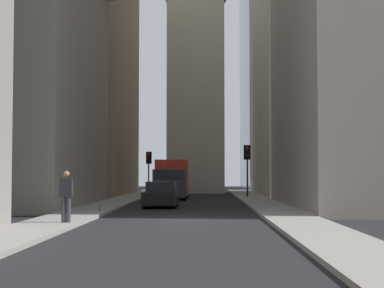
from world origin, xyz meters
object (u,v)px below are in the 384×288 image
(delivery_truck, at_px, (172,179))
(traffic_light_far_junction, at_px, (149,162))
(discarded_bottle, at_px, (100,209))
(pedestrian, at_px, (66,194))
(sedan_black, at_px, (161,195))
(traffic_light_midblock, at_px, (247,159))

(delivery_truck, bearing_deg, traffic_light_far_junction, 13.50)
(delivery_truck, height_order, discarded_bottle, delivery_truck)
(delivery_truck, bearing_deg, pedestrian, 174.01)
(sedan_black, xyz_separation_m, discarded_bottle, (-6.47, 2.32, -0.42))
(traffic_light_far_junction, xyz_separation_m, discarded_bottle, (-28.32, -0.35, -2.61))
(sedan_black, bearing_deg, delivery_truck, 0.00)
(sedan_black, relative_size, pedestrian, 2.37)
(sedan_black, relative_size, discarded_bottle, 15.93)
(pedestrian, relative_size, discarded_bottle, 6.71)
(traffic_light_far_junction, bearing_deg, pedestrian, -179.63)
(delivery_truck, xyz_separation_m, traffic_light_far_junction, (11.15, 2.68, 1.40))
(delivery_truck, distance_m, pedestrian, 23.55)
(sedan_black, bearing_deg, traffic_light_far_junction, 6.98)
(traffic_light_midblock, height_order, traffic_light_far_junction, traffic_light_midblock)
(traffic_light_far_junction, bearing_deg, sedan_black, -173.02)
(traffic_light_midblock, bearing_deg, traffic_light_far_junction, 41.34)
(delivery_truck, height_order, sedan_black, delivery_truck)
(traffic_light_midblock, distance_m, discarded_bottle, 20.68)
(traffic_light_far_junction, bearing_deg, discarded_bottle, -179.29)
(traffic_light_midblock, relative_size, traffic_light_far_junction, 1.04)
(delivery_truck, distance_m, sedan_black, 10.73)
(traffic_light_far_junction, height_order, pedestrian, traffic_light_far_junction)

